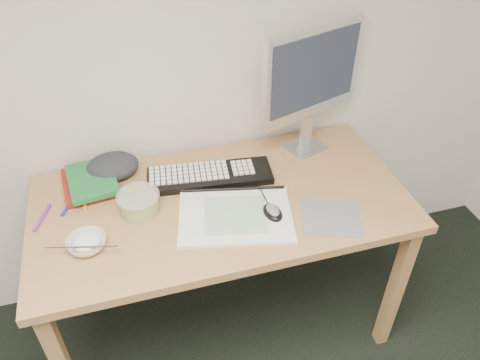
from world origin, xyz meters
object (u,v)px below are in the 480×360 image
object	(u,v)px
desk	(222,216)
monitor	(312,76)
sketchpad	(235,216)
rice_bowl	(87,244)
keyboard	(210,176)

from	to	relation	value
desk	monitor	world-z (taller)	monitor
desk	sketchpad	xyz separation A→B (m)	(0.02, -0.10, 0.09)
rice_bowl	monitor	bearing A→B (deg)	20.65
desk	rice_bowl	distance (m)	0.51
rice_bowl	sketchpad	bearing A→B (deg)	0.90
desk	keyboard	size ratio (longest dim) A/B	2.87
rice_bowl	desk	bearing A→B (deg)	12.97
keyboard	rice_bowl	size ratio (longest dim) A/B	3.76
desk	rice_bowl	bearing A→B (deg)	-167.03
monitor	desk	bearing A→B (deg)	-169.85
desk	sketchpad	world-z (taller)	sketchpad
desk	rice_bowl	xyz separation A→B (m)	(-0.49, -0.11, 0.10)
desk	keyboard	distance (m)	0.17
desk	monitor	distance (m)	0.64
monitor	rice_bowl	size ratio (longest dim) A/B	4.16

